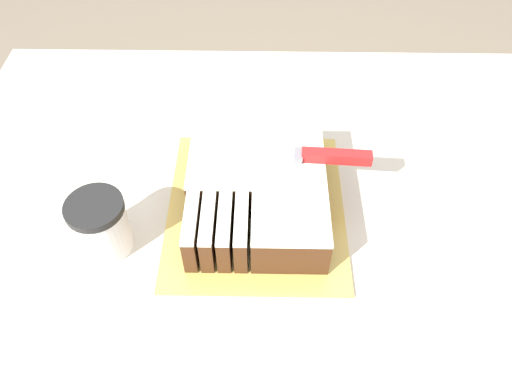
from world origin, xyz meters
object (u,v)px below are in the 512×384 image
at_px(cake_board, 256,207).
at_px(knife, 317,156).
at_px(coffee_cup, 101,225).
at_px(cake, 258,190).

bearing_deg(cake_board, knife, 21.57).
height_order(cake_board, coffee_cup, coffee_cup).
height_order(cake, knife, knife).
relative_size(knife, coffee_cup, 2.72).
xyz_separation_m(cake_board, knife, (0.11, 0.04, 0.10)).
distance_m(knife, coffee_cup, 0.41).
xyz_separation_m(cake_board, coffee_cup, (-0.27, -0.09, 0.06)).
xyz_separation_m(cake_board, cake, (0.00, 0.00, 0.05)).
xyz_separation_m(knife, coffee_cup, (-0.38, -0.13, -0.04)).
bearing_deg(cake, coffee_cup, -161.13).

